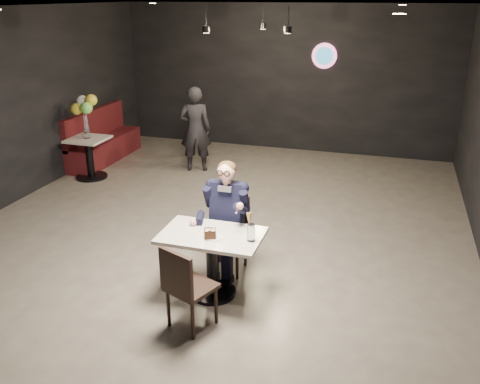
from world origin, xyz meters
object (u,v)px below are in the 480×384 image
(chair_near, at_px, (192,285))
(passerby, at_px, (195,129))
(main_table, at_px, (212,264))
(balloon_vase, at_px, (87,134))
(seated_man, at_px, (228,216))
(side_table, at_px, (90,156))
(chair_far, at_px, (228,236))
(sundae_glass, at_px, (251,233))
(booth_bench, at_px, (104,136))

(chair_near, bearing_deg, passerby, 133.21)
(main_table, distance_m, balloon_vase, 4.60)
(seated_man, distance_m, side_table, 4.25)
(main_table, distance_m, seated_man, 0.65)
(main_table, height_order, chair_far, chair_far)
(balloon_vase, height_order, passerby, passerby)
(seated_man, relative_size, balloon_vase, 8.80)
(chair_far, height_order, side_table, chair_far)
(side_table, height_order, passerby, passerby)
(sundae_glass, xyz_separation_m, side_table, (-3.91, 3.03, -0.44))
(main_table, relative_size, chair_far, 1.20)
(sundae_glass, bearing_deg, chair_near, -128.48)
(sundae_glass, distance_m, passerby, 4.59)
(chair_near, relative_size, seated_man, 0.64)
(main_table, relative_size, seated_man, 0.76)
(side_table, xyz_separation_m, passerby, (1.69, 0.98, 0.39))
(passerby, bearing_deg, sundae_glass, 100.96)
(main_table, distance_m, chair_near, 0.60)
(chair_far, xyz_separation_m, passerby, (-1.77, 3.43, 0.34))
(main_table, height_order, chair_near, chair_near)
(side_table, bearing_deg, chair_far, -35.36)
(balloon_vase, bearing_deg, passerby, 30.11)
(booth_bench, distance_m, passerby, 2.01)
(chair_far, bearing_deg, main_table, -90.00)
(booth_bench, relative_size, passerby, 1.29)
(chair_near, bearing_deg, sundae_glass, 73.57)
(side_table, distance_m, balloon_vase, 0.43)
(seated_man, relative_size, booth_bench, 0.70)
(chair_near, xyz_separation_m, side_table, (-3.46, 3.60, -0.06))
(booth_bench, height_order, passerby, passerby)
(chair_far, relative_size, chair_near, 1.00)
(side_table, bearing_deg, balloon_vase, 0.00)
(chair_near, bearing_deg, seated_man, 112.06)
(main_table, xyz_separation_m, balloon_vase, (-3.46, 3.00, 0.46))
(chair_far, distance_m, passerby, 3.88)
(chair_near, relative_size, sundae_glass, 4.94)
(main_table, distance_m, booth_bench, 5.49)
(chair_near, xyz_separation_m, passerby, (-1.77, 4.58, 0.34))
(balloon_vase, bearing_deg, seated_man, -35.36)
(side_table, bearing_deg, chair_near, -46.17)
(sundae_glass, bearing_deg, passerby, 118.99)
(chair_far, bearing_deg, passerby, 117.32)
(chair_far, height_order, booth_bench, booth_bench)
(main_table, bearing_deg, booth_bench, 133.19)
(seated_man, xyz_separation_m, passerby, (-1.77, 3.43, 0.08))
(chair_near, relative_size, balloon_vase, 5.62)
(booth_bench, bearing_deg, balloon_vase, -73.30)
(booth_bench, height_order, balloon_vase, booth_bench)
(main_table, xyz_separation_m, side_table, (-3.46, 3.00, 0.03))
(main_table, relative_size, booth_bench, 0.53)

